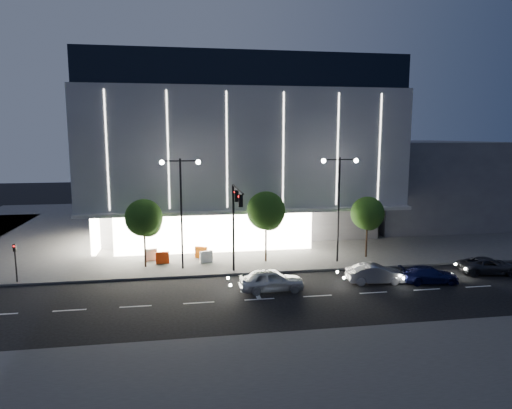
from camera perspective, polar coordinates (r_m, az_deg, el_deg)
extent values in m
plane|color=black|center=(32.06, -3.62, -11.02)|extent=(160.00, 160.00, 0.00)
cube|color=#474747|center=(55.66, -0.93, -2.42)|extent=(70.00, 40.00, 0.15)
cube|color=#474747|center=(22.42, 13.38, -20.15)|extent=(70.00, 10.00, 0.15)
cube|color=#4C4C51|center=(55.07, -2.99, -0.52)|extent=(28.00, 21.00, 4.00)
cube|color=gray|center=(52.39, -2.82, 7.26)|extent=(30.00, 25.00, 11.00)
cube|color=black|center=(52.68, -2.88, 14.89)|extent=(29.40, 24.50, 3.00)
cube|color=white|center=(41.79, -5.09, -3.50)|extent=(18.00, 0.40, 3.60)
cube|color=white|center=(47.55, -18.68, -2.44)|extent=(0.40, 10.00, 3.60)
cube|color=gray|center=(40.73, -0.82, -0.78)|extent=(30.00, 2.00, 0.30)
cube|color=white|center=(39.98, -0.79, 6.82)|extent=(24.00, 0.06, 10.00)
cube|color=#4C4C51|center=(61.55, 18.82, 2.82)|extent=(16.00, 20.00, 10.00)
cylinder|color=black|center=(35.81, -2.84, -3.08)|extent=(0.18, 0.18, 7.00)
cylinder|color=black|center=(32.40, -2.31, 1.94)|extent=(0.14, 5.80, 0.14)
cube|color=black|center=(33.17, -2.45, 1.06)|extent=(0.28, 0.18, 0.85)
cube|color=black|center=(30.81, -1.92, 0.47)|extent=(0.28, 0.18, 0.85)
sphere|color=#FF0C0C|center=(33.12, -2.66, 1.57)|extent=(0.14, 0.14, 0.14)
cylinder|color=black|center=(36.59, -9.30, -1.34)|extent=(0.16, 0.16, 9.00)
cylinder|color=black|center=(36.11, -10.58, 5.37)|extent=(1.40, 0.10, 0.10)
cylinder|color=black|center=(36.11, -8.35, 5.42)|extent=(1.40, 0.10, 0.10)
sphere|color=white|center=(36.14, -11.69, 5.18)|extent=(0.36, 0.36, 0.36)
sphere|color=white|center=(36.13, -7.23, 5.29)|extent=(0.36, 0.36, 0.36)
cylinder|color=black|center=(38.79, 10.28, -0.80)|extent=(0.16, 0.16, 9.00)
cylinder|color=black|center=(38.10, 9.46, 5.56)|extent=(1.40, 0.10, 0.10)
cylinder|color=black|center=(38.57, 11.44, 5.54)|extent=(1.40, 0.10, 0.10)
sphere|color=white|center=(37.89, 8.44, 5.42)|extent=(0.36, 0.36, 0.36)
sphere|color=white|center=(38.82, 12.40, 5.39)|extent=(0.36, 0.36, 0.36)
cylinder|color=black|center=(37.78, -27.82, -6.59)|extent=(0.12, 0.12, 3.00)
cube|color=black|center=(37.50, -27.95, -4.82)|extent=(0.22, 0.16, 0.55)
sphere|color=#FF0C0C|center=(37.37, -28.02, -4.63)|extent=(0.10, 0.10, 0.10)
cylinder|color=black|center=(38.23, -13.72, -5.04)|extent=(0.16, 0.16, 3.78)
sphere|color=#1B3B10|center=(37.76, -13.85, -1.62)|extent=(3.02, 3.02, 3.02)
sphere|color=#1B3B10|center=(38.03, -13.34, -2.35)|extent=(2.16, 2.16, 2.16)
sphere|color=#1B3B10|center=(37.69, -14.22, -2.15)|extent=(1.94, 1.94, 1.94)
cylinder|color=black|center=(38.69, 1.24, -4.42)|extent=(0.16, 0.16, 4.06)
sphere|color=#1B3B10|center=(38.20, 1.26, -0.77)|extent=(3.25, 3.25, 3.25)
sphere|color=#1B3B10|center=(38.55, 1.64, -1.56)|extent=(2.32, 2.32, 2.32)
sphere|color=#1B3B10|center=(38.07, 0.93, -1.33)|extent=(2.09, 2.09, 2.09)
cylinder|color=black|center=(41.29, 13.65, -4.12)|extent=(0.16, 0.16, 3.64)
sphere|color=#1B3B10|center=(40.86, 13.77, -1.06)|extent=(2.91, 2.91, 2.91)
sphere|color=#1B3B10|center=(41.25, 14.02, -1.72)|extent=(2.08, 2.08, 2.08)
sphere|color=#1B3B10|center=(40.68, 13.51, -1.54)|extent=(1.87, 1.87, 1.87)
imported|color=silver|center=(32.24, 1.95, -9.44)|extent=(4.57, 1.91, 1.55)
imported|color=#ACADB4|center=(35.00, 14.72, -8.38)|extent=(4.37, 1.84, 1.40)
imported|color=#151950|center=(36.29, 20.84, -8.20)|extent=(4.38, 2.13, 1.23)
imported|color=#303035|center=(40.51, 27.04, -6.82)|extent=(4.78, 2.70, 1.26)
cube|color=#F03B0D|center=(39.11, -11.62, -6.54)|extent=(1.11, 0.32, 1.00)
cube|color=white|center=(40.35, -13.03, -6.11)|extent=(1.12, 0.35, 1.00)
cube|color=orange|center=(40.33, -6.87, -5.95)|extent=(1.10, 0.69, 1.00)
cube|color=white|center=(38.84, -6.25, -6.52)|extent=(1.12, 0.62, 1.00)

